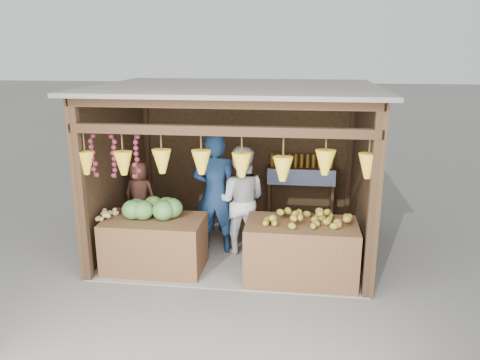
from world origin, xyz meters
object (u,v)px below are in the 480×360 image
at_px(counter_left, 155,244).
at_px(man_standing, 215,194).
at_px(counter_right, 301,252).
at_px(woman_standing, 240,200).
at_px(vendor_seated, 140,195).

bearing_deg(counter_left, man_standing, 43.86).
height_order(counter_right, woman_standing, woman_standing).
height_order(counter_left, vendor_seated, vendor_seated).
xyz_separation_m(counter_right, woman_standing, (-0.97, 0.87, 0.45)).
height_order(man_standing, woman_standing, man_standing).
xyz_separation_m(counter_left, counter_right, (2.15, -0.07, 0.03)).
relative_size(counter_left, counter_right, 0.93).
xyz_separation_m(counter_left, man_standing, (0.78, 0.75, 0.58)).
height_order(man_standing, vendor_seated, man_standing).
bearing_deg(vendor_seated, counter_left, 127.15).
xyz_separation_m(man_standing, vendor_seated, (-1.32, 0.21, -0.14)).
relative_size(counter_left, man_standing, 0.74).
bearing_deg(vendor_seated, woman_standing, -177.45).
distance_m(counter_right, woman_standing, 1.38).
bearing_deg(woman_standing, counter_right, 138.09).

